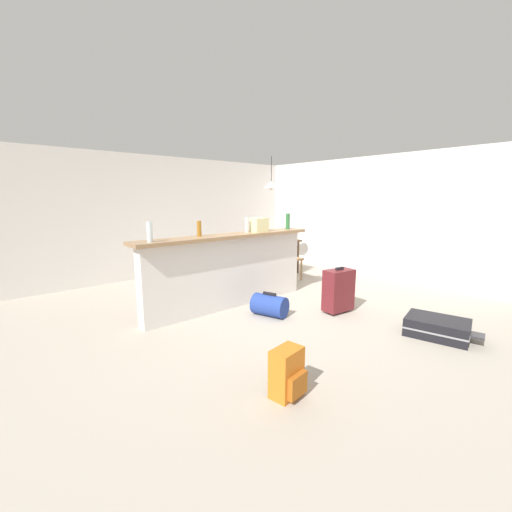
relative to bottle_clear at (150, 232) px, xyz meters
name	(u,v)px	position (x,y,z in m)	size (l,w,h in m)	color
ground_plane	(271,307)	(1.75, -0.32, -1.27)	(13.00, 13.00, 0.05)	#ADA393
wall_back	(175,216)	(1.75, 2.73, 0.01)	(6.60, 0.10, 2.50)	silver
wall_right	(364,216)	(4.80, -0.02, 0.01)	(0.10, 6.00, 2.50)	silver
partition_half_wall	(230,273)	(1.24, 0.06, -0.71)	(2.80, 0.20, 1.07)	silver
bar_countertop	(229,236)	(1.24, 0.06, -0.15)	(2.96, 0.40, 0.05)	#93704C
bottle_clear	(150,232)	(0.00, 0.00, 0.00)	(0.07, 0.07, 0.25)	silver
bottle_amber	(199,228)	(0.79, 0.15, -0.02)	(0.06, 0.06, 0.22)	#9E661E
bottle_white	(247,225)	(1.63, 0.12, -0.01)	(0.06, 0.06, 0.23)	silver
bottle_green	(288,221)	(2.51, 0.07, 0.01)	(0.07, 0.07, 0.27)	#2D6B38
grocery_bag	(259,225)	(1.84, 0.06, -0.02)	(0.26, 0.18, 0.22)	beige
dining_table	(271,244)	(3.25, 1.25, -0.60)	(1.10, 0.80, 0.74)	#4C331E
dining_chair_near_partition	(288,254)	(3.19, 0.69, -0.73)	(0.46, 0.46, 0.93)	#9E754C
pendant_lamp	(271,185)	(3.28, 1.30, 0.68)	(0.34, 0.34, 0.70)	black
suitcase_flat_black	(437,327)	(2.47, -2.47, -1.13)	(0.64, 0.88, 0.22)	black
suitcase_upright_maroon	(338,290)	(2.29, -1.18, -0.91)	(0.47, 0.29, 0.67)	maroon
duffel_bag_blue	(270,305)	(1.42, -0.63, -1.09)	(0.43, 0.55, 0.34)	#233D93
backpack_orange	(287,373)	(0.22, -2.12, -1.04)	(0.30, 0.28, 0.42)	orange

